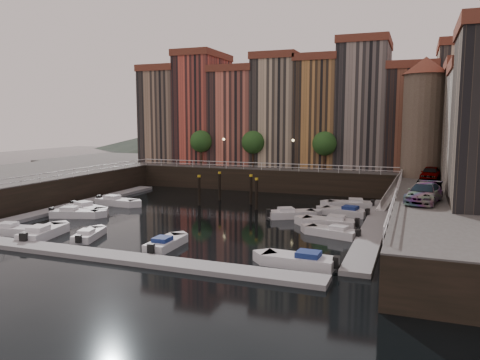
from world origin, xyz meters
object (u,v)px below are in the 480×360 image
at_px(car_c, 424,194).
at_px(car_b, 427,189).
at_px(boat_left_0, 13,230).
at_px(car_a, 431,174).
at_px(boat_left_1, 74,213).
at_px(gangway, 392,191).
at_px(mooring_pilings, 231,190).
at_px(boat_left_2, 86,209).
at_px(corner_tower, 424,115).

bearing_deg(car_c, car_b, 97.43).
xyz_separation_m(boat_left_0, car_a, (33.36, 25.32, 3.42)).
relative_size(car_a, car_b, 1.09).
distance_m(car_a, car_c, 15.28).
relative_size(boat_left_1, car_a, 1.10).
bearing_deg(car_a, car_b, -84.88).
distance_m(gangway, boat_left_0, 38.06).
xyz_separation_m(boat_left_0, car_b, (32.81, 14.22, 3.34)).
relative_size(mooring_pilings, car_c, 1.33).
height_order(gangway, boat_left_0, gangway).
xyz_separation_m(boat_left_2, car_c, (33.00, 0.02, 3.40)).
height_order(gangway, boat_left_1, gangway).
bearing_deg(mooring_pilings, boat_left_1, -135.23).
relative_size(boat_left_1, car_c, 0.92).
bearing_deg(boat_left_2, mooring_pilings, 54.98).
bearing_deg(boat_left_1, car_c, -13.74).
distance_m(corner_tower, mooring_pilings, 23.71).
bearing_deg(boat_left_0, mooring_pilings, 47.51).
distance_m(corner_tower, car_a, 7.23).
bearing_deg(car_b, gangway, 124.83).
bearing_deg(car_c, corner_tower, 101.86).
distance_m(mooring_pilings, boat_left_1, 17.13).
bearing_deg(boat_left_1, car_b, -6.66).
xyz_separation_m(mooring_pilings, car_c, (20.41, -9.61, 2.15)).
height_order(boat_left_2, car_b, car_b).
bearing_deg(mooring_pilings, boat_left_0, -121.63).
distance_m(gangway, car_b, 10.51).
xyz_separation_m(gangway, car_c, (3.05, -13.96, 1.88)).
relative_size(corner_tower, car_a, 2.99).
xyz_separation_m(corner_tower, car_a, (0.98, -3.20, -6.41)).
xyz_separation_m(mooring_pilings, boat_left_1, (-12.13, -12.03, -1.27)).
xyz_separation_m(boat_left_2, car_b, (33.28, 4.18, 3.30)).
xyz_separation_m(corner_tower, boat_left_1, (-32.40, -20.89, -9.81)).
height_order(corner_tower, car_c, corner_tower).
bearing_deg(gangway, boat_left_2, -154.97).
bearing_deg(car_c, boat_left_1, -164.33).
bearing_deg(corner_tower, boat_left_2, -150.63).
height_order(boat_left_0, boat_left_1, boat_left_1).
distance_m(gangway, boat_left_1, 33.78).
bearing_deg(boat_left_0, boat_left_1, 79.27).
height_order(mooring_pilings, boat_left_1, mooring_pilings).
relative_size(car_b, car_c, 0.77).
xyz_separation_m(boat_left_1, car_b, (32.83, 6.58, 3.31)).
height_order(boat_left_2, car_a, car_a).
bearing_deg(mooring_pilings, car_a, 14.90).
bearing_deg(gangway, car_c, -77.69).
bearing_deg(mooring_pilings, boat_left_2, -142.58).
bearing_deg(corner_tower, boat_left_1, -147.19).
bearing_deg(boat_left_2, boat_left_1, -61.77).
relative_size(mooring_pilings, boat_left_2, 1.38).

